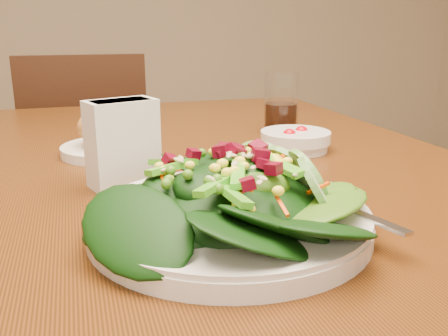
{
  "coord_description": "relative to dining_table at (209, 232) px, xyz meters",
  "views": [
    {
      "loc": [
        -0.19,
        -0.71,
        0.97
      ],
      "look_at": [
        -0.04,
        -0.2,
        0.82
      ],
      "focal_mm": 40.0,
      "sensor_mm": 36.0,
      "label": 1
    }
  ],
  "objects": [
    {
      "name": "drinking_glass",
      "position": [
        0.22,
        0.23,
        0.15
      ],
      "size": [
        0.07,
        0.07,
        0.12
      ],
      "color": "silver",
      "rests_on": "dining_table"
    },
    {
      "name": "salad_plate",
      "position": [
        -0.03,
        -0.22,
        0.13
      ],
      "size": [
        0.31,
        0.31,
        0.09
      ],
      "rotation": [
        0.0,
        0.0,
        -0.37
      ],
      "color": "silver",
      "rests_on": "dining_table"
    },
    {
      "name": "tomato_bowl",
      "position": [
        0.18,
        0.08,
        0.12
      ],
      "size": [
        0.12,
        0.12,
        0.04
      ],
      "color": "silver",
      "rests_on": "dining_table"
    },
    {
      "name": "napkin_holder",
      "position": [
        -0.13,
        -0.03,
        0.17
      ],
      "size": [
        0.1,
        0.08,
        0.12
      ],
      "rotation": [
        0.0,
        0.0,
        0.32
      ],
      "color": "white",
      "rests_on": "dining_table"
    },
    {
      "name": "chair_far",
      "position": [
        -0.16,
        0.99,
        -0.18
      ],
      "size": [
        0.42,
        0.42,
        0.88
      ],
      "rotation": [
        0.0,
        0.0,
        3.11
      ],
      "color": "black",
      "rests_on": "ground_plane"
    },
    {
      "name": "dining_table",
      "position": [
        0.0,
        0.0,
        0.0
      ],
      "size": [
        0.9,
        1.4,
        0.75
      ],
      "color": "#58270B",
      "rests_on": "ground_plane"
    },
    {
      "name": "bread_plate",
      "position": [
        -0.14,
        0.15,
        0.13
      ],
      "size": [
        0.16,
        0.16,
        0.08
      ],
      "color": "silver",
      "rests_on": "dining_table"
    }
  ]
}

